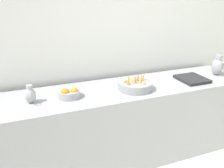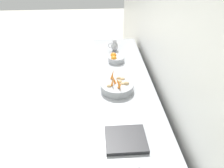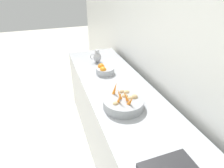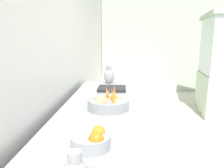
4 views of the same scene
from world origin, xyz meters
The scene contains 4 objects.
prep_counter centered at (-1.49, -0.28, 0.44)m, with size 0.69×2.91×0.89m, color #9EA0A5.
vegetable_colander centered at (-1.41, -0.19, 0.94)m, with size 0.37×0.37×0.21m.
orange_bowl centered at (-1.45, -0.89, 0.93)m, with size 0.22×0.22×0.11m.
metal_pitcher_short centered at (-1.46, -1.25, 0.97)m, with size 0.15×0.10×0.18m.
Camera 3 is at (-0.86, 1.08, 1.91)m, focal length 30.38 mm.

